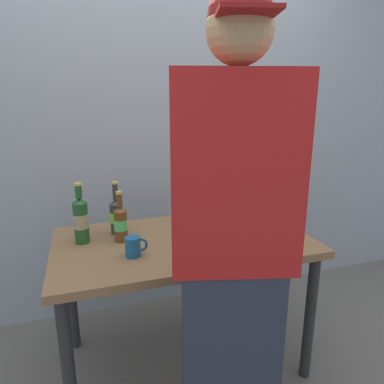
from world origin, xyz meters
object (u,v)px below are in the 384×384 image
(laptop, at_px, (215,219))
(person_figure, at_px, (233,250))
(beer_bottle_amber, at_px, (117,215))
(beer_bottle_green, at_px, (121,223))
(beer_bottle_brown, at_px, (81,219))
(coffee_mug, at_px, (134,247))

(laptop, bearing_deg, person_figure, -106.08)
(beer_bottle_amber, height_order, beer_bottle_green, beer_bottle_amber)
(beer_bottle_amber, bearing_deg, beer_bottle_green, -85.66)
(laptop, distance_m, beer_bottle_brown, 0.72)
(beer_bottle_amber, bearing_deg, laptop, -10.29)
(laptop, relative_size, beer_bottle_brown, 1.13)
(laptop, bearing_deg, beer_bottle_green, -178.02)
(laptop, distance_m, beer_bottle_amber, 0.54)
(coffee_mug, bearing_deg, beer_bottle_amber, 97.58)
(beer_bottle_amber, distance_m, beer_bottle_brown, 0.20)
(laptop, relative_size, person_figure, 0.19)
(beer_bottle_amber, height_order, person_figure, person_figure)
(beer_bottle_green, relative_size, person_figure, 0.15)
(laptop, distance_m, beer_bottle_green, 0.53)
(laptop, bearing_deg, beer_bottle_amber, 169.71)
(beer_bottle_brown, height_order, coffee_mug, beer_bottle_brown)
(laptop, xyz_separation_m, coffee_mug, (-0.49, -0.22, -0.00))
(beer_bottle_amber, distance_m, coffee_mug, 0.33)
(laptop, xyz_separation_m, person_figure, (-0.19, -0.65, 0.12))
(laptop, height_order, beer_bottle_amber, beer_bottle_amber)
(beer_bottle_brown, distance_m, person_figure, 0.86)
(person_figure, bearing_deg, beer_bottle_amber, 114.90)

